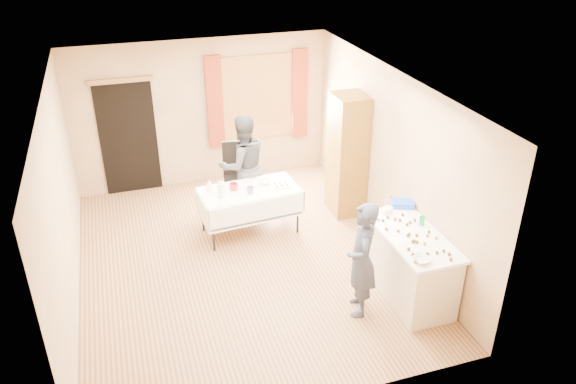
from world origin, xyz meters
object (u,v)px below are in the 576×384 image
object	(u,v)px
cabinet	(347,155)
chair	(239,188)
woman	(243,165)
party_table	(250,207)
counter	(409,264)
girl	(362,260)

from	to	relation	value
cabinet	chair	bearing A→B (deg)	157.69
chair	woman	xyz separation A→B (m)	(0.04, -0.22, 0.51)
party_table	cabinet	bearing A→B (deg)	1.88
counter	party_table	xyz separation A→B (m)	(-1.58, 2.13, -0.01)
counter	party_table	distance (m)	2.65
cabinet	chair	xyz separation A→B (m)	(-1.65, 0.68, -0.67)
chair	woman	bearing A→B (deg)	-72.61
girl	counter	bearing A→B (deg)	117.19
girl	woman	size ratio (longest dim) A/B	0.90
cabinet	party_table	xyz separation A→B (m)	(-1.68, -0.20, -0.55)
party_table	girl	world-z (taller)	girl
counter	party_table	size ratio (longest dim) A/B	0.95
chair	girl	xyz separation A→B (m)	(0.80, -3.12, 0.43)
cabinet	party_table	size ratio (longest dim) A/B	1.28
counter	chair	xyz separation A→B (m)	(-1.55, 3.00, -0.12)
party_table	woman	xyz separation A→B (m)	(0.07, 0.65, 0.40)
counter	chair	size ratio (longest dim) A/B	1.33
counter	woman	size ratio (longest dim) A/B	0.87
cabinet	party_table	distance (m)	1.78
party_table	chair	bearing A→B (deg)	83.23
cabinet	counter	distance (m)	2.39
counter	woman	bearing A→B (deg)	118.55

